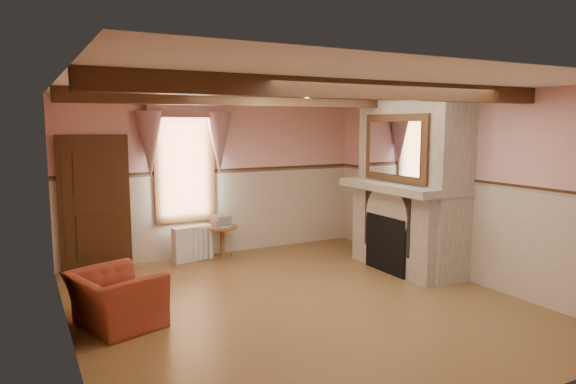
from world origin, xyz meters
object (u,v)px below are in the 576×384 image
armchair (116,299)px  oil_lamp (391,172)px  side_table (222,241)px  mantel_clock (372,172)px  bowl (411,181)px  radiator (192,243)px

armchair → oil_lamp: size_ratio=3.56×
side_table → oil_lamp: bearing=-38.4°
side_table → mantel_clock: 2.90m
bowl → mantel_clock: (0.00, 1.00, 0.06)m
armchair → oil_lamp: (4.49, 0.60, 1.24)m
oil_lamp → mantel_clock: bearing=90.0°
radiator → mantel_clock: size_ratio=2.92×
side_table → mantel_clock: mantel_clock is taller
bowl → oil_lamp: (0.00, 0.49, 0.10)m
armchair → mantel_clock: bearing=-93.7°
armchair → oil_lamp: oil_lamp is taller
side_table → radiator: 0.55m
side_table → armchair: bearing=-132.7°
side_table → bowl: size_ratio=1.55×
side_table → radiator: bearing=180.0°
mantel_clock → oil_lamp: size_ratio=0.86×
bowl → mantel_clock: size_ratio=1.50×
oil_lamp → side_table: bearing=141.6°
oil_lamp → bowl: bearing=-90.0°
armchair → side_table: (2.22, 2.41, -0.05)m
side_table → radiator: size_ratio=0.80×
armchair → bowl: bowl is taller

